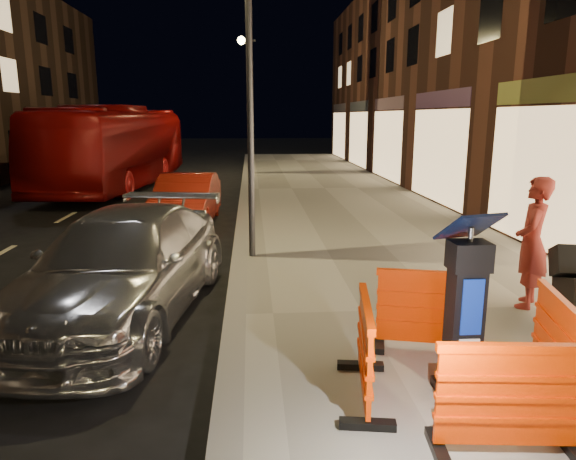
{
  "coord_description": "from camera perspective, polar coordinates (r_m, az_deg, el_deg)",
  "views": [
    {
      "loc": [
        0.25,
        -6.64,
        2.81
      ],
      "look_at": [
        0.8,
        1.0,
        1.1
      ],
      "focal_mm": 32.0,
      "sensor_mm": 36.0,
      "label": 1
    }
  ],
  "objects": [
    {
      "name": "barrier_back",
      "position": [
        6.17,
        15.35,
        -8.63
      ],
      "size": [
        1.3,
        0.78,
        0.95
      ],
      "primitive_type": "cube",
      "rotation": [
        0.0,
        0.0,
        -0.24
      ],
      "color": "#FD3900",
      "rests_on": "sidewalk"
    },
    {
      "name": "ground_plane",
      "position": [
        7.22,
        -5.87,
        -10.41
      ],
      "size": [
        120.0,
        120.0,
        0.0
      ],
      "primitive_type": "plane",
      "color": "black",
      "rests_on": "ground"
    },
    {
      "name": "bus_doubledecker",
      "position": [
        21.79,
        -18.06,
        4.56
      ],
      "size": [
        3.52,
        11.59,
        3.18
      ],
      "primitive_type": "imported",
      "rotation": [
        0.0,
        0.0,
        -0.08
      ],
      "color": "maroon",
      "rests_on": "ground"
    },
    {
      "name": "man",
      "position": [
        7.93,
        25.48,
        -1.29
      ],
      "size": [
        0.74,
        0.81,
        1.85
      ],
      "primitive_type": "imported",
      "rotation": [
        0.0,
        0.0,
        -2.15
      ],
      "color": "maroon",
      "rests_on": "sidewalk"
    },
    {
      "name": "car_silver",
      "position": [
        7.89,
        -17.45,
        -8.9
      ],
      "size": [
        2.83,
        5.34,
        1.47
      ],
      "primitive_type": "imported",
      "rotation": [
        0.0,
        0.0,
        -0.16
      ],
      "color": "#BBBBC0",
      "rests_on": "ground"
    },
    {
      "name": "car_red",
      "position": [
        13.82,
        -11.1,
        0.61
      ],
      "size": [
        1.57,
        4.06,
        1.32
      ],
      "primitive_type": "imported",
      "rotation": [
        0.0,
        0.0,
        -0.04
      ],
      "color": "maroon",
      "rests_on": "ground"
    },
    {
      "name": "street_lamp_far",
      "position": [
        24.64,
        -4.24,
        13.34
      ],
      "size": [
        0.12,
        0.12,
        6.0
      ],
      "primitive_type": "cylinder",
      "color": "#3F3F44",
      "rests_on": "sidewalk"
    },
    {
      "name": "barrier_kerbside",
      "position": [
        5.07,
        8.55,
        -13.07
      ],
      "size": [
        0.68,
        1.28,
        0.95
      ],
      "primitive_type": "cube",
      "rotation": [
        0.0,
        0.0,
        1.42
      ],
      "color": "#FD3900",
      "rests_on": "sidewalk"
    },
    {
      "name": "street_lamp_mid",
      "position": [
        9.65,
        -4.25,
        14.57
      ],
      "size": [
        0.12,
        0.12,
        6.0
      ],
      "primitive_type": "cylinder",
      "color": "#3F3F44",
      "rests_on": "sidewalk"
    },
    {
      "name": "sidewalk",
      "position": [
        7.69,
        17.35,
        -8.85
      ],
      "size": [
        6.0,
        60.0,
        0.15
      ],
      "primitive_type": "cube",
      "color": "gray",
      "rests_on": "ground"
    },
    {
      "name": "barrier_front",
      "position": [
        4.59,
        23.48,
        -16.94
      ],
      "size": [
        1.26,
        0.62,
        0.95
      ],
      "primitive_type": "cube",
      "rotation": [
        0.0,
        0.0,
        -0.1
      ],
      "color": "#FD3900",
      "rests_on": "sidewalk"
    },
    {
      "name": "barrier_bldgside",
      "position": [
        5.78,
        27.65,
        -11.15
      ],
      "size": [
        0.76,
        1.3,
        0.95
      ],
      "primitive_type": "cube",
      "rotation": [
        0.0,
        0.0,
        1.35
      ],
      "color": "#FD3900",
      "rests_on": "sidewalk"
    },
    {
      "name": "kerb",
      "position": [
        7.19,
        -5.88,
        -9.86
      ],
      "size": [
        0.3,
        60.0,
        0.15
      ],
      "primitive_type": "cube",
      "color": "slate",
      "rests_on": "ground"
    },
    {
      "name": "parking_kiosk",
      "position": [
        5.21,
        19.05,
        -8.43
      ],
      "size": [
        0.63,
        0.63,
        1.71
      ],
      "primitive_type": "cube",
      "rotation": [
        0.0,
        0.0,
        -0.19
      ],
      "color": "black",
      "rests_on": "sidewalk"
    }
  ]
}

